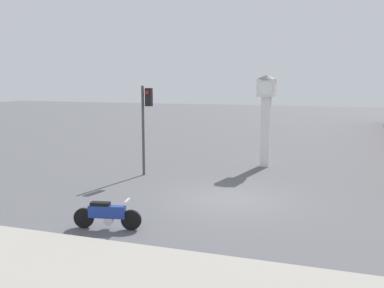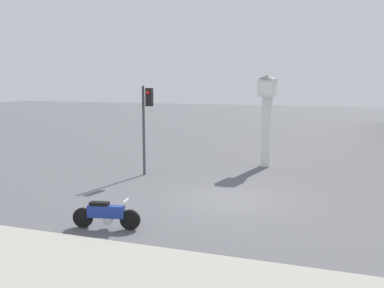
{
  "view_description": "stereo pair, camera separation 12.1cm",
  "coord_description": "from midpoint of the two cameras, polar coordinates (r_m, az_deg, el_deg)",
  "views": [
    {
      "loc": [
        3.51,
        -14.64,
        4.26
      ],
      "look_at": [
        -1.66,
        0.71,
        1.85
      ],
      "focal_mm": 40.0,
      "sensor_mm": 36.0,
      "label": 1
    },
    {
      "loc": [
        3.62,
        -14.6,
        4.26
      ],
      "look_at": [
        -1.66,
        0.71,
        1.85
      ],
      "focal_mm": 40.0,
      "sensor_mm": 36.0,
      "label": 2
    }
  ],
  "objects": [
    {
      "name": "clock_tower",
      "position": [
        21.45,
        9.71,
        4.95
      ],
      "size": [
        1.03,
        1.03,
        4.53
      ],
      "color": "white",
      "rests_on": "ground_plane"
    },
    {
      "name": "traffic_light",
      "position": [
        19.19,
        -6.35,
        3.99
      ],
      "size": [
        0.5,
        0.35,
        4.03
      ],
      "color": "#47474C",
      "rests_on": "ground_plane"
    },
    {
      "name": "ground_plane",
      "position": [
        15.64,
        4.75,
        -7.37
      ],
      "size": [
        120.0,
        120.0,
        0.0
      ],
      "primitive_type": "plane",
      "color": "#56565B"
    },
    {
      "name": "motorcycle",
      "position": [
        12.75,
        -11.54,
        -9.2
      ],
      "size": [
        1.99,
        0.58,
        0.89
      ],
      "rotation": [
        0.0,
        0.0,
        0.19
      ],
      "color": "black",
      "rests_on": "ground_plane"
    }
  ]
}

